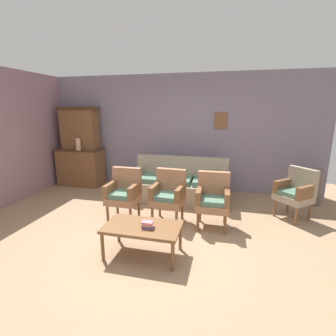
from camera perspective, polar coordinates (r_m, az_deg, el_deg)
ground_plane at (r=3.85m, az=-4.61°, el=-16.20°), size 7.68×7.68×0.00m
wall_back_with_decor at (r=5.92m, az=3.18°, el=8.09°), size 6.40×0.09×2.70m
side_cabinet at (r=6.66m, az=-19.45°, el=0.23°), size 1.16×0.55×0.93m
cabinet_upper_hutch at (r=6.59m, az=-19.74°, el=8.75°), size 0.99×0.38×1.03m
vase_on_cabinet at (r=6.36m, az=-20.06°, el=5.18°), size 0.12×0.12×0.29m
floral_couch at (r=5.25m, az=2.60°, el=-4.03°), size 2.00×0.81×0.90m
armchair_near_cabinet at (r=4.38m, az=-10.14°, el=-5.42°), size 0.53×0.50×0.90m
armchair_row_middle at (r=4.22m, az=0.12°, el=-5.94°), size 0.55×0.52×0.90m
armchair_by_doorway at (r=4.10m, az=10.33°, el=-6.78°), size 0.53×0.50×0.90m
wingback_chair_by_fireplace at (r=4.89m, az=27.46°, el=-4.76°), size 0.71×0.71×0.90m
coffee_table at (r=3.34m, az=-5.91°, el=-13.81°), size 1.00×0.56×0.42m
book_stack_on_table at (r=3.23m, az=-4.76°, el=-12.96°), size 0.17×0.11×0.09m
floor_vase_by_wall at (r=5.81m, az=30.92°, el=-3.76°), size 0.25×0.25×0.75m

